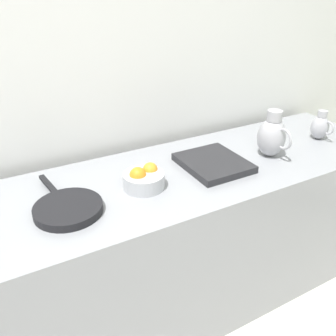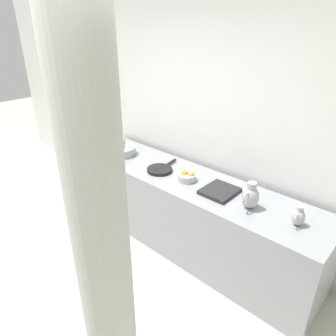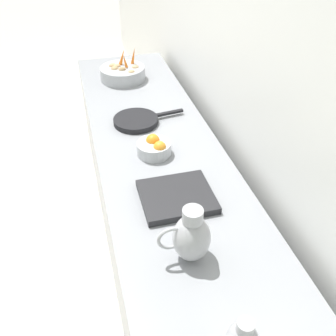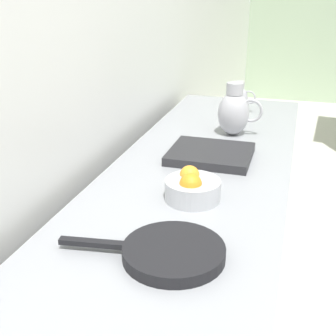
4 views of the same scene
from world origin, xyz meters
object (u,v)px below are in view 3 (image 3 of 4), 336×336
(metal_pitcher_tall, at_px, (191,237))
(vegetable_colander, at_px, (123,73))
(orange_bowl, at_px, (154,147))
(skillet_on_counter, at_px, (137,120))

(metal_pitcher_tall, bearing_deg, vegetable_colander, -90.57)
(orange_bowl, bearing_deg, vegetable_colander, -89.63)
(metal_pitcher_tall, height_order, skillet_on_counter, metal_pitcher_tall)
(skillet_on_counter, bearing_deg, vegetable_colander, -92.11)
(vegetable_colander, bearing_deg, skillet_on_counter, 87.89)
(metal_pitcher_tall, relative_size, skillet_on_counter, 0.55)
(vegetable_colander, xyz_separation_m, orange_bowl, (-0.01, 1.04, -0.01))
(orange_bowl, distance_m, skillet_on_counter, 0.36)
(orange_bowl, distance_m, metal_pitcher_tall, 0.75)
(metal_pitcher_tall, bearing_deg, skillet_on_counter, -89.62)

